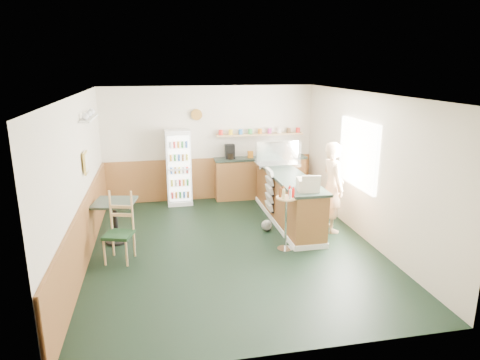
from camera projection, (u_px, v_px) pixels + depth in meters
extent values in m
plane|color=black|center=(232.00, 247.00, 7.68)|extent=(6.00, 6.00, 0.00)
cube|color=beige|center=(210.00, 144.00, 10.18)|extent=(5.00, 0.02, 2.70)
cube|color=beige|center=(78.00, 182.00, 6.86)|extent=(0.02, 6.00, 2.70)
cube|color=beige|center=(367.00, 168.00, 7.80)|extent=(0.02, 6.00, 2.70)
cube|color=white|center=(232.00, 94.00, 6.97)|extent=(5.00, 6.00, 0.02)
cube|color=olive|center=(211.00, 178.00, 10.36)|extent=(4.98, 0.05, 1.00)
cube|color=olive|center=(86.00, 231.00, 7.09)|extent=(0.05, 5.98, 1.00)
cube|color=white|center=(358.00, 154.00, 8.02)|extent=(0.06, 1.45, 1.25)
cube|color=#D8B851|center=(86.00, 163.00, 7.29)|extent=(0.03, 0.32, 0.38)
cube|color=white|center=(89.00, 118.00, 7.59)|extent=(0.18, 1.20, 0.03)
cylinder|color=#9B6926|center=(197.00, 115.00, 9.87)|extent=(0.26, 0.04, 0.26)
cube|color=olive|center=(287.00, 199.00, 8.83)|extent=(0.60, 2.95, 0.95)
cube|color=white|center=(287.00, 219.00, 8.94)|extent=(0.64, 2.97, 0.10)
cube|color=#2A3A30|center=(288.00, 176.00, 8.70)|extent=(0.68, 3.01, 0.05)
cube|color=olive|center=(260.00, 179.00, 10.43)|extent=(2.20, 0.38, 0.95)
cube|color=#2A3A30|center=(260.00, 158.00, 10.30)|extent=(2.24, 0.42, 0.05)
cube|color=tan|center=(260.00, 134.00, 10.23)|extent=(2.10, 0.22, 0.04)
cube|color=black|center=(230.00, 151.00, 10.11)|extent=(0.22, 0.18, 0.34)
cylinder|color=#B2664C|center=(221.00, 132.00, 10.03)|extent=(0.10, 0.10, 0.12)
cylinder|color=#B2664C|center=(231.00, 132.00, 10.07)|extent=(0.10, 0.10, 0.12)
cylinder|color=#B2664C|center=(241.00, 132.00, 10.12)|extent=(0.10, 0.10, 0.12)
cylinder|color=#B2664C|center=(250.00, 131.00, 10.16)|extent=(0.10, 0.10, 0.12)
cylinder|color=#B2664C|center=(260.00, 131.00, 10.21)|extent=(0.10, 0.10, 0.12)
cylinder|color=#B2664C|center=(270.00, 131.00, 10.25)|extent=(0.10, 0.10, 0.12)
cylinder|color=#B2664C|center=(279.00, 131.00, 10.30)|extent=(0.10, 0.10, 0.12)
cylinder|color=#B2664C|center=(289.00, 130.00, 10.34)|extent=(0.10, 0.10, 0.12)
cylinder|color=#B2664C|center=(298.00, 130.00, 10.39)|extent=(0.10, 0.10, 0.12)
cube|color=white|center=(179.00, 167.00, 9.94)|extent=(0.57, 0.40, 1.73)
cube|color=white|center=(179.00, 169.00, 9.72)|extent=(0.48, 0.02, 1.53)
cube|color=silver|center=(179.00, 170.00, 9.66)|extent=(0.52, 0.02, 1.58)
cube|color=silver|center=(277.00, 164.00, 9.43)|extent=(0.94, 0.49, 0.06)
cube|color=silver|center=(278.00, 152.00, 9.36)|extent=(0.92, 0.47, 0.47)
cube|color=beige|center=(308.00, 184.00, 7.57)|extent=(0.42, 0.44, 0.21)
imported|color=tan|center=(333.00, 187.00, 8.25)|extent=(0.44, 0.60, 1.77)
cylinder|color=silver|center=(285.00, 249.00, 7.59)|extent=(0.28, 0.28, 0.02)
cylinder|color=silver|center=(286.00, 224.00, 7.46)|extent=(0.04, 0.04, 0.95)
cylinder|color=tan|center=(287.00, 198.00, 7.34)|extent=(0.36, 0.36, 0.03)
cylinder|color=red|center=(293.00, 193.00, 7.31)|extent=(0.05, 0.05, 0.16)
cylinder|color=red|center=(290.00, 191.00, 7.40)|extent=(0.05, 0.05, 0.16)
cylinder|color=red|center=(283.00, 191.00, 7.41)|extent=(0.05, 0.05, 0.16)
cylinder|color=red|center=(280.00, 193.00, 7.32)|extent=(0.05, 0.05, 0.16)
cylinder|color=red|center=(284.00, 194.00, 7.23)|extent=(0.05, 0.05, 0.16)
cylinder|color=red|center=(290.00, 194.00, 7.22)|extent=(0.05, 0.05, 0.16)
cube|color=black|center=(270.00, 209.00, 8.92)|extent=(0.05, 0.44, 0.03)
cube|color=beige|center=(269.00, 206.00, 8.90)|extent=(0.09, 0.40, 0.15)
cube|color=black|center=(270.00, 201.00, 8.87)|extent=(0.05, 0.44, 0.03)
cube|color=beige|center=(269.00, 198.00, 8.85)|extent=(0.09, 0.40, 0.15)
cube|color=black|center=(270.00, 193.00, 8.82)|extent=(0.05, 0.44, 0.03)
cube|color=beige|center=(269.00, 189.00, 8.80)|extent=(0.09, 0.40, 0.15)
cube|color=black|center=(270.00, 184.00, 8.78)|extent=(0.05, 0.44, 0.03)
cube|color=beige|center=(269.00, 181.00, 8.76)|extent=(0.09, 0.40, 0.15)
cube|color=black|center=(271.00, 176.00, 8.73)|extent=(0.05, 0.44, 0.03)
cube|color=beige|center=(270.00, 172.00, 8.71)|extent=(0.09, 0.40, 0.15)
cylinder|color=black|center=(117.00, 241.00, 7.89)|extent=(0.41, 0.41, 0.04)
cylinder|color=black|center=(116.00, 222.00, 7.80)|extent=(0.08, 0.08, 0.71)
cube|color=#2A3A30|center=(114.00, 203.00, 7.70)|extent=(0.83, 0.83, 0.04)
cube|color=black|center=(119.00, 235.00, 7.03)|extent=(0.54, 0.54, 0.05)
cylinder|color=tan|center=(107.00, 254.00, 6.88)|extent=(0.04, 0.04, 0.45)
cylinder|color=tan|center=(131.00, 252.00, 6.95)|extent=(0.04, 0.04, 0.45)
cylinder|color=tan|center=(109.00, 245.00, 7.23)|extent=(0.04, 0.04, 0.45)
cylinder|color=tan|center=(132.00, 243.00, 7.30)|extent=(0.04, 0.04, 0.45)
cube|color=tan|center=(118.00, 211.00, 7.12)|extent=(0.39, 0.15, 0.70)
sphere|color=gray|center=(267.00, 225.00, 8.43)|extent=(0.21, 0.21, 0.21)
sphere|color=gray|center=(268.00, 223.00, 8.31)|extent=(0.12, 0.12, 0.12)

